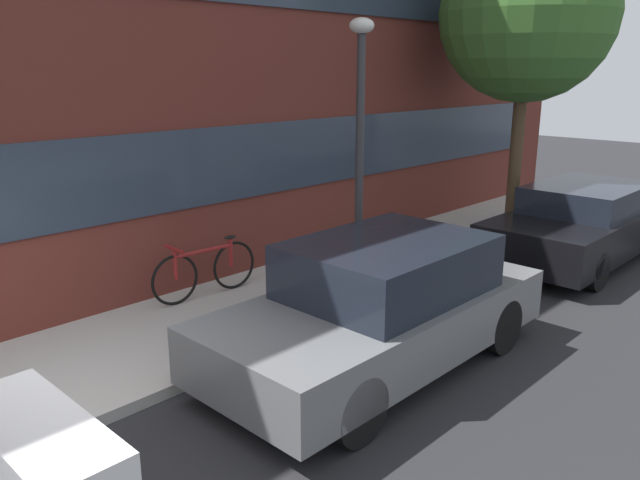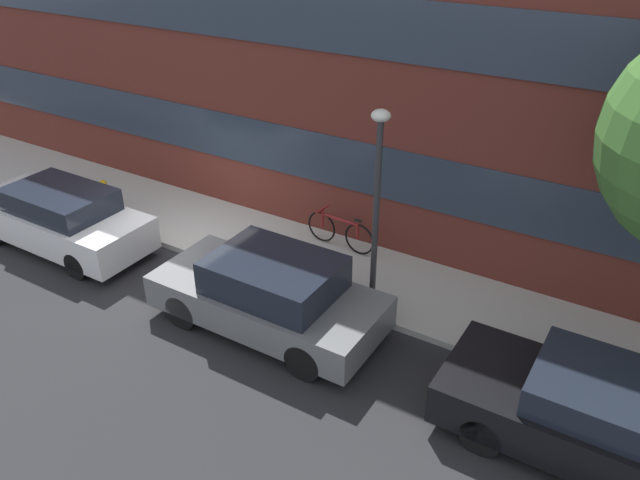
% 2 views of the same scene
% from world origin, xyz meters
% --- Properties ---
extents(ground_plane, '(56.00, 56.00, 0.00)m').
position_xyz_m(ground_plane, '(0.00, 0.00, 0.00)').
color(ground_plane, '#232326').
extents(sidewalk_strip, '(28.00, 2.32, 0.13)m').
position_xyz_m(sidewalk_strip, '(0.00, 1.16, 0.06)').
color(sidewalk_strip, '#B2AFA8').
rests_on(sidewalk_strip, ground_plane).
extents(rowhouse_facade, '(28.00, 1.02, 8.43)m').
position_xyz_m(rowhouse_facade, '(0.00, 2.76, 4.22)').
color(rowhouse_facade, maroon).
rests_on(rowhouse_facade, ground_plane).
extents(parked_car_white, '(4.27, 1.62, 1.39)m').
position_xyz_m(parked_car_white, '(-2.33, -1.05, 0.69)').
color(parked_car_white, silver).
rests_on(parked_car_white, ground_plane).
extents(parked_car_grey, '(4.13, 1.82, 1.43)m').
position_xyz_m(parked_car_grey, '(3.18, -1.05, 0.71)').
color(parked_car_grey, slate).
rests_on(parked_car_grey, ground_plane).
extents(parked_car_black, '(4.26, 1.78, 1.31)m').
position_xyz_m(parked_car_black, '(8.66, -1.05, 0.66)').
color(parked_car_black, black).
rests_on(parked_car_black, ground_plane).
extents(fire_hydrant, '(0.47, 0.26, 0.67)m').
position_xyz_m(fire_hydrant, '(-2.89, 0.62, 0.46)').
color(fire_hydrant, gold).
rests_on(fire_hydrant, sidewalk_strip).
extents(bicycle, '(1.65, 0.44, 0.80)m').
position_xyz_m(bicycle, '(2.93, 1.85, 0.52)').
color(bicycle, black).
rests_on(bicycle, sidewalk_strip).
extents(lamp_post, '(0.32, 0.32, 3.70)m').
position_xyz_m(lamp_post, '(4.46, 0.38, 2.48)').
color(lamp_post, '#2D2D30').
rests_on(lamp_post, sidewalk_strip).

